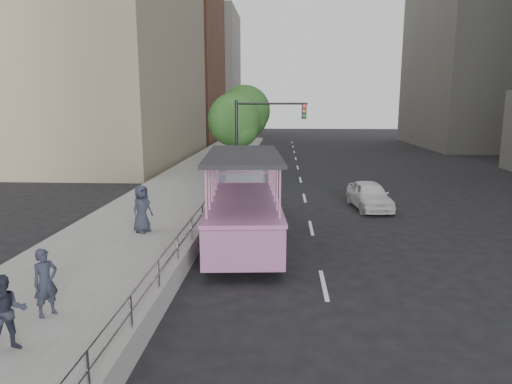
{
  "coord_description": "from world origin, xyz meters",
  "views": [
    {
      "loc": [
        -0.19,
        -14.12,
        4.99
      ],
      "look_at": [
        -1.11,
        1.56,
        1.94
      ],
      "focal_mm": 32.0,
      "sensor_mm": 36.0,
      "label": 1
    }
  ],
  "objects_px": {
    "pedestrian_far": "(142,209)",
    "street_tree_near": "(236,122)",
    "car": "(369,195)",
    "pedestrian_near": "(46,282)",
    "duck_boat": "(244,203)",
    "pedestrian_mid": "(6,314)",
    "parking_sign": "(227,180)",
    "traffic_signal": "(257,130)",
    "street_tree_far": "(246,113)"
  },
  "relations": [
    {
      "from": "pedestrian_far",
      "to": "street_tree_near",
      "type": "relative_size",
      "value": 0.31
    },
    {
      "from": "car",
      "to": "pedestrian_near",
      "type": "bearing_deg",
      "value": -132.96
    },
    {
      "from": "duck_boat",
      "to": "pedestrian_mid",
      "type": "xyz_separation_m",
      "value": [
        -3.74,
        -9.33,
        -0.15
      ]
    },
    {
      "from": "parking_sign",
      "to": "traffic_signal",
      "type": "bearing_deg",
      "value": 80.69
    },
    {
      "from": "pedestrian_mid",
      "to": "street_tree_near",
      "type": "xyz_separation_m",
      "value": [
        2.11,
        22.28,
        2.75
      ]
    },
    {
      "from": "parking_sign",
      "to": "street_tree_near",
      "type": "relative_size",
      "value": 0.44
    },
    {
      "from": "duck_boat",
      "to": "pedestrian_far",
      "type": "bearing_deg",
      "value": -165.02
    },
    {
      "from": "pedestrian_mid",
      "to": "pedestrian_near",
      "type": "bearing_deg",
      "value": 58.48
    },
    {
      "from": "duck_boat",
      "to": "car",
      "type": "distance_m",
      "value": 7.42
    },
    {
      "from": "pedestrian_near",
      "to": "pedestrian_far",
      "type": "bearing_deg",
      "value": 33.9
    },
    {
      "from": "pedestrian_far",
      "to": "traffic_signal",
      "type": "height_order",
      "value": "traffic_signal"
    },
    {
      "from": "pedestrian_near",
      "to": "traffic_signal",
      "type": "height_order",
      "value": "traffic_signal"
    },
    {
      "from": "pedestrian_far",
      "to": "street_tree_far",
      "type": "relative_size",
      "value": 0.27
    },
    {
      "from": "pedestrian_mid",
      "to": "street_tree_near",
      "type": "distance_m",
      "value": 22.54
    },
    {
      "from": "pedestrian_mid",
      "to": "street_tree_near",
      "type": "height_order",
      "value": "street_tree_near"
    },
    {
      "from": "pedestrian_near",
      "to": "parking_sign",
      "type": "xyz_separation_m",
      "value": [
        2.71,
        11.1,
        0.51
      ]
    },
    {
      "from": "pedestrian_far",
      "to": "pedestrian_near",
      "type": "bearing_deg",
      "value": -151.51
    },
    {
      "from": "parking_sign",
      "to": "traffic_signal",
      "type": "height_order",
      "value": "traffic_signal"
    },
    {
      "from": "car",
      "to": "parking_sign",
      "type": "relative_size",
      "value": 1.56
    },
    {
      "from": "parking_sign",
      "to": "duck_boat",
      "type": "bearing_deg",
      "value": -72.28
    },
    {
      "from": "duck_boat",
      "to": "parking_sign",
      "type": "xyz_separation_m",
      "value": [
        -1.05,
        3.28,
        0.37
      ]
    },
    {
      "from": "traffic_signal",
      "to": "street_tree_far",
      "type": "relative_size",
      "value": 0.81
    },
    {
      "from": "parking_sign",
      "to": "street_tree_far",
      "type": "bearing_deg",
      "value": 91.37
    },
    {
      "from": "pedestrian_near",
      "to": "parking_sign",
      "type": "relative_size",
      "value": 0.63
    },
    {
      "from": "pedestrian_mid",
      "to": "traffic_signal",
      "type": "distance_m",
      "value": 19.36
    },
    {
      "from": "street_tree_far",
      "to": "duck_boat",
      "type": "bearing_deg",
      "value": -85.7
    },
    {
      "from": "pedestrian_near",
      "to": "pedestrian_far",
      "type": "relative_size",
      "value": 0.88
    },
    {
      "from": "pedestrian_near",
      "to": "car",
      "type": "bearing_deg",
      "value": -2.46
    },
    {
      "from": "street_tree_near",
      "to": "parking_sign",
      "type": "bearing_deg",
      "value": -86.6
    },
    {
      "from": "car",
      "to": "pedestrian_mid",
      "type": "xyz_separation_m",
      "value": [
        -9.42,
        -14.05,
        0.41
      ]
    },
    {
      "from": "pedestrian_far",
      "to": "traffic_signal",
      "type": "bearing_deg",
      "value": 9.9
    },
    {
      "from": "duck_boat",
      "to": "street_tree_near",
      "type": "height_order",
      "value": "street_tree_near"
    },
    {
      "from": "pedestrian_mid",
      "to": "street_tree_far",
      "type": "xyz_separation_m",
      "value": [
        2.31,
        28.28,
        3.24
      ]
    },
    {
      "from": "pedestrian_near",
      "to": "pedestrian_mid",
      "type": "xyz_separation_m",
      "value": [
        0.02,
        -1.51,
        -0.01
      ]
    },
    {
      "from": "pedestrian_near",
      "to": "street_tree_far",
      "type": "bearing_deg",
      "value": 29.53
    },
    {
      "from": "car",
      "to": "parking_sign",
      "type": "distance_m",
      "value": 6.95
    },
    {
      "from": "pedestrian_mid",
      "to": "duck_boat",
      "type": "bearing_deg",
      "value": 35.78
    },
    {
      "from": "parking_sign",
      "to": "street_tree_near",
      "type": "height_order",
      "value": "street_tree_near"
    },
    {
      "from": "parking_sign",
      "to": "street_tree_far",
      "type": "distance_m",
      "value": 15.9
    },
    {
      "from": "pedestrian_near",
      "to": "street_tree_near",
      "type": "relative_size",
      "value": 0.27
    },
    {
      "from": "duck_boat",
      "to": "street_tree_near",
      "type": "relative_size",
      "value": 1.76
    },
    {
      "from": "street_tree_far",
      "to": "traffic_signal",
      "type": "bearing_deg",
      "value": -81.57
    },
    {
      "from": "traffic_signal",
      "to": "pedestrian_far",
      "type": "bearing_deg",
      "value": -109.2
    },
    {
      "from": "street_tree_near",
      "to": "street_tree_far",
      "type": "height_order",
      "value": "street_tree_far"
    },
    {
      "from": "car",
      "to": "pedestrian_mid",
      "type": "relative_size",
      "value": 2.53
    },
    {
      "from": "duck_boat",
      "to": "car",
      "type": "relative_size",
      "value": 2.59
    },
    {
      "from": "pedestrian_near",
      "to": "street_tree_far",
      "type": "distance_m",
      "value": 27.06
    },
    {
      "from": "car",
      "to": "street_tree_far",
      "type": "bearing_deg",
      "value": 110.58
    },
    {
      "from": "street_tree_near",
      "to": "street_tree_far",
      "type": "relative_size",
      "value": 0.89
    },
    {
      "from": "pedestrian_near",
      "to": "pedestrian_far",
      "type": "xyz_separation_m",
      "value": [
        0.07,
        6.83,
        0.1
      ]
    }
  ]
}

